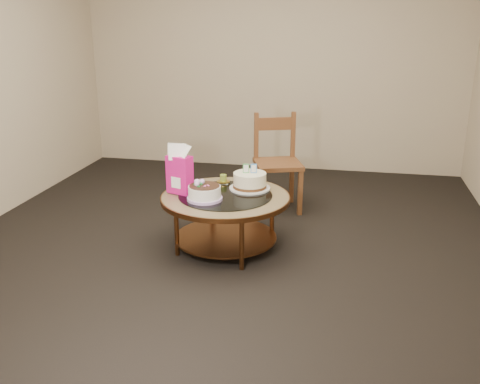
% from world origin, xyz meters
% --- Properties ---
extents(ground, '(5.00, 5.00, 0.00)m').
position_xyz_m(ground, '(0.00, 0.00, 0.00)').
color(ground, black).
rests_on(ground, ground).
extents(room_walls, '(4.52, 5.02, 2.61)m').
position_xyz_m(room_walls, '(0.00, 0.00, 1.54)').
color(room_walls, tan).
rests_on(room_walls, ground).
extents(coffee_table, '(1.02, 1.02, 0.46)m').
position_xyz_m(coffee_table, '(0.00, -0.00, 0.38)').
color(coffee_table, brown).
rests_on(coffee_table, ground).
extents(decorated_cake, '(0.27, 0.27, 0.16)m').
position_xyz_m(decorated_cake, '(-0.13, -0.15, 0.51)').
color(decorated_cake, '#C59DDE').
rests_on(decorated_cake, coffee_table).
extents(cream_cake, '(0.33, 0.33, 0.21)m').
position_xyz_m(cream_cake, '(0.16, 0.19, 0.52)').
color(cream_cake, silver).
rests_on(cream_cake, coffee_table).
extents(gift_bag, '(0.22, 0.19, 0.39)m').
position_xyz_m(gift_bag, '(-0.36, -0.02, 0.65)').
color(gift_bag, '#E71582').
rests_on(gift_bag, coffee_table).
extents(pillar_candle, '(0.11, 0.11, 0.08)m').
position_xyz_m(pillar_candle, '(-0.09, 0.30, 0.48)').
color(pillar_candle, '#E6C35E').
rests_on(pillar_candle, coffee_table).
extents(dining_chair, '(0.54, 0.54, 0.92)m').
position_xyz_m(dining_chair, '(0.27, 1.03, 0.46)').
color(dining_chair, brown).
rests_on(dining_chair, ground).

